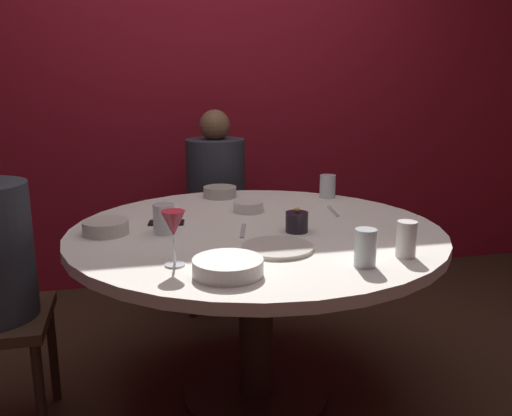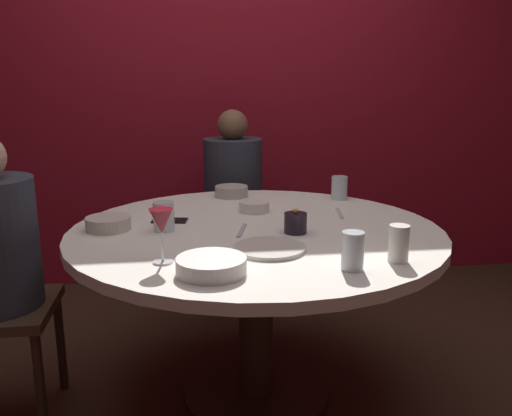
{
  "view_description": "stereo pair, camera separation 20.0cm",
  "coord_description": "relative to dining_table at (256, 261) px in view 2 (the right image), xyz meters",
  "views": [
    {
      "loc": [
        -0.46,
        -1.98,
        1.31
      ],
      "look_at": [
        0.0,
        0.0,
        0.82
      ],
      "focal_mm": 37.91,
      "sensor_mm": 36.0,
      "label": 1
    },
    {
      "loc": [
        -0.26,
        -2.01,
        1.31
      ],
      "look_at": [
        0.0,
        0.0,
        0.82
      ],
      "focal_mm": 37.91,
      "sensor_mm": 36.0,
      "label": 2
    }
  ],
  "objects": [
    {
      "name": "ground_plane",
      "position": [
        0.0,
        0.0,
        -0.6
      ],
      "size": [
        8.0,
        8.0,
        0.0
      ],
      "primitive_type": "plane",
      "color": "#382619"
    },
    {
      "name": "back_wall",
      "position": [
        0.0,
        1.47,
        0.7
      ],
      "size": [
        6.0,
        0.1,
        2.6
      ],
      "primitive_type": "cube",
      "color": "maroon",
      "rests_on": "ground"
    },
    {
      "name": "dining_table",
      "position": [
        0.0,
        0.0,
        0.0
      ],
      "size": [
        1.45,
        1.45,
        0.74
      ],
      "color": "silver",
      "rests_on": "ground"
    },
    {
      "name": "seated_diner_back",
      "position": [
        0.0,
        1.01,
        0.1
      ],
      "size": [
        0.4,
        0.4,
        1.14
      ],
      "rotation": [
        0.0,
        0.0,
        4.71
      ],
      "color": "#3F2D1E",
      "rests_on": "ground"
    },
    {
      "name": "candle_holder",
      "position": [
        0.14,
        -0.09,
        0.18
      ],
      "size": [
        0.09,
        0.09,
        0.1
      ],
      "color": "black",
      "rests_on": "dining_table"
    },
    {
      "name": "wine_glass",
      "position": [
        -0.35,
        -0.36,
        0.26
      ],
      "size": [
        0.08,
        0.08,
        0.18
      ],
      "color": "silver",
      "rests_on": "dining_table"
    },
    {
      "name": "dinner_plate",
      "position": [
        0.01,
        -0.28,
        0.14
      ],
      "size": [
        0.25,
        0.25,
        0.01
      ],
      "primitive_type": "cylinder",
      "color": "beige",
      "rests_on": "dining_table"
    },
    {
      "name": "cell_phone",
      "position": [
        -0.34,
        0.14,
        0.14
      ],
      "size": [
        0.15,
        0.09,
        0.01
      ],
      "primitive_type": "cube",
      "rotation": [
        0.0,
        0.0,
        4.54
      ],
      "color": "black",
      "rests_on": "dining_table"
    },
    {
      "name": "bowl_serving_large",
      "position": [
        -0.57,
        0.05,
        0.16
      ],
      "size": [
        0.17,
        0.17,
        0.05
      ],
      "primitive_type": "cylinder",
      "color": "beige",
      "rests_on": "dining_table"
    },
    {
      "name": "bowl_salad_center",
      "position": [
        -0.2,
        -0.48,
        0.16
      ],
      "size": [
        0.21,
        0.21,
        0.05
      ],
      "primitive_type": "cylinder",
      "color": "silver",
      "rests_on": "dining_table"
    },
    {
      "name": "bowl_small_white",
      "position": [
        -0.05,
        0.58,
        0.16
      ],
      "size": [
        0.16,
        0.16,
        0.05
      ],
      "primitive_type": "cylinder",
      "color": "#B2ADA3",
      "rests_on": "dining_table"
    },
    {
      "name": "bowl_sauce_side",
      "position": [
        0.03,
        0.26,
        0.16
      ],
      "size": [
        0.13,
        0.13,
        0.05
      ],
      "primitive_type": "cylinder",
      "color": "silver",
      "rests_on": "dining_table"
    },
    {
      "name": "cup_near_candle",
      "position": [
        0.23,
        -0.5,
        0.2
      ],
      "size": [
        0.07,
        0.07,
        0.12
      ],
      "primitive_type": "cylinder",
      "color": "silver",
      "rests_on": "dining_table"
    },
    {
      "name": "cup_by_left_diner",
      "position": [
        0.46,
        0.45,
        0.19
      ],
      "size": [
        0.08,
        0.08,
        0.11
      ],
      "primitive_type": "cylinder",
      "color": "silver",
      "rests_on": "dining_table"
    },
    {
      "name": "cup_by_right_diner",
      "position": [
        0.4,
        -0.45,
        0.2
      ],
      "size": [
        0.06,
        0.06,
        0.12
      ],
      "primitive_type": "cylinder",
      "color": "silver",
      "rests_on": "dining_table"
    },
    {
      "name": "cup_center_front",
      "position": [
        -0.35,
        0.01,
        0.19
      ],
      "size": [
        0.08,
        0.08,
        0.11
      ],
      "primitive_type": "cylinder",
      "color": "silver",
      "rests_on": "dining_table"
    },
    {
      "name": "fork_near_plate",
      "position": [
        -0.06,
        -0.04,
        0.14
      ],
      "size": [
        0.06,
        0.18,
        0.01
      ],
      "primitive_type": "cube",
      "rotation": [
        0.0,
        0.0,
        -0.25
      ],
      "color": "#B7B7BC",
      "rests_on": "dining_table"
    },
    {
      "name": "knife_near_plate",
      "position": [
        0.39,
        0.17,
        0.14
      ],
      "size": [
        0.04,
        0.18,
        0.01
      ],
      "primitive_type": "cube",
      "rotation": [
        0.0,
        0.0,
        -0.15
      ],
      "color": "#B7B7BC",
      "rests_on": "dining_table"
    }
  ]
}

